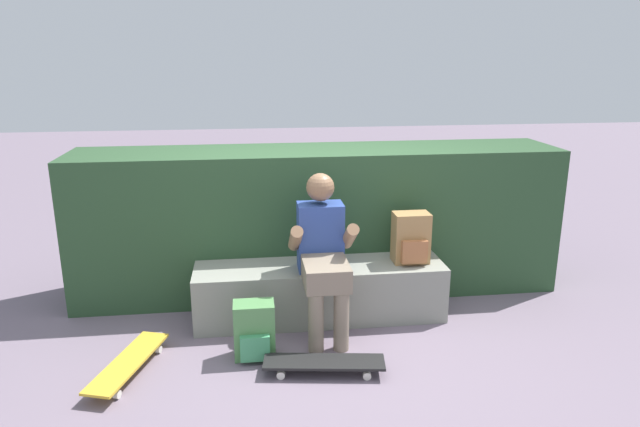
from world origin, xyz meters
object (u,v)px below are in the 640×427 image
skateboard_near_person (324,363)px  bench_main (320,292)px  backpack_on_bench (411,239)px  person_skater (323,251)px  skateboard_beside_bench (128,363)px  backpack_on_ground (254,331)px

skateboard_near_person → bench_main: bearing=84.5°
skateboard_near_person → backpack_on_bench: 1.27m
person_skater → skateboard_beside_bench: (-1.36, -0.44, -0.57)m
skateboard_beside_bench → backpack_on_bench: 2.25m
skateboard_near_person → backpack_on_ground: size_ratio=2.05×
backpack_on_ground → backpack_on_bench: bearing=23.5°
bench_main → backpack_on_ground: bench_main is taller
skateboard_beside_bench → backpack_on_bench: bearing=17.3°
bench_main → person_skater: size_ratio=1.64×
skateboard_beside_bench → backpack_on_bench: (2.08, 0.65, 0.56)m
bench_main → backpack_on_ground: bearing=-133.7°
skateboard_beside_bench → skateboard_near_person: bearing=-7.3°
bench_main → skateboard_beside_bench: size_ratio=2.38×
bench_main → skateboard_near_person: (-0.08, -0.82, -0.15)m
skateboard_near_person → backpack_on_ground: backpack_on_ground is taller
skateboard_beside_bench → bench_main: bearing=25.9°
skateboard_near_person → backpack_on_bench: backpack_on_bench is taller
skateboard_beside_bench → backpack_on_ground: (0.83, 0.11, 0.12)m
person_skater → skateboard_beside_bench: bearing=-161.8°
bench_main → person_skater: (-0.01, -0.22, 0.42)m
backpack_on_bench → backpack_on_ground: 1.43m
person_skater → backpack_on_ground: 0.76m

